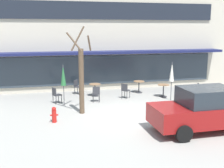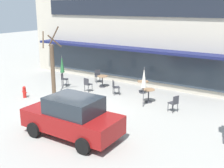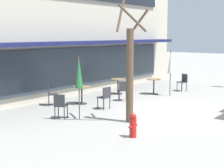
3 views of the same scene
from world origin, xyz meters
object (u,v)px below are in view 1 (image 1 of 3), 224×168
(cafe_chair_3, at_px, (96,93))
(fire_hydrant, at_px, (54,115))
(cafe_chair_0, at_px, (77,86))
(cafe_chair_2, at_px, (196,89))
(patio_umbrella_cream_folded, at_px, (172,72))
(cafe_chair_1, at_px, (56,94))
(cafe_table_by_tree, at_px, (163,88))
(cafe_chair_4, at_px, (125,90))
(cafe_table_near_wall, at_px, (95,88))
(cafe_table_streetside, at_px, (139,85))
(patio_umbrella_green_folded, at_px, (63,76))
(parked_sedan, at_px, (204,109))
(street_tree, at_px, (81,77))

(cafe_chair_3, relative_size, fire_hydrant, 1.26)
(cafe_chair_0, height_order, fire_hydrant, cafe_chair_0)
(cafe_chair_0, bearing_deg, cafe_chair_2, -21.43)
(patio_umbrella_cream_folded, height_order, cafe_chair_1, patio_umbrella_cream_folded)
(cafe_table_by_tree, distance_m, cafe_chair_4, 2.35)
(cafe_table_near_wall, distance_m, cafe_table_streetside, 2.92)
(cafe_table_streetside, bearing_deg, cafe_chair_2, -36.22)
(cafe_table_streetside, relative_size, patio_umbrella_green_folded, 0.35)
(cafe_table_near_wall, distance_m, parked_sedan, 7.57)
(cafe_table_near_wall, bearing_deg, patio_umbrella_green_folded, -138.63)
(cafe_chair_2, distance_m, cafe_chair_3, 5.96)
(cafe_chair_2, relative_size, fire_hydrant, 1.26)
(cafe_chair_3, xyz_separation_m, cafe_chair_4, (1.81, 0.44, 0.00))
(cafe_chair_0, height_order, cafe_chair_4, same)
(cafe_table_streetside, xyz_separation_m, cafe_chair_4, (-1.27, -1.25, 0.01))
(cafe_table_near_wall, xyz_separation_m, cafe_table_by_tree, (3.98, -1.14, 0.00))
(cafe_table_near_wall, xyz_separation_m, fire_hydrant, (-2.58, -4.43, -0.16))
(cafe_table_streetside, xyz_separation_m, fire_hydrant, (-5.48, -4.70, -0.16))
(cafe_table_by_tree, distance_m, parked_sedan, 5.75)
(cafe_table_by_tree, bearing_deg, fire_hydrant, -153.33)
(cafe_table_streetside, bearing_deg, cafe_chair_1, -164.31)
(cafe_table_near_wall, xyz_separation_m, street_tree, (-1.22, -3.35, 1.27))
(parked_sedan, bearing_deg, cafe_chair_1, 135.15)
(cafe_table_near_wall, relative_size, cafe_chair_3, 0.85)
(cafe_table_near_wall, relative_size, cafe_chair_2, 0.85)
(cafe_chair_4, height_order, parked_sedan, parked_sedan)
(cafe_chair_0, relative_size, cafe_chair_2, 1.00)
(cafe_chair_4, bearing_deg, cafe_chair_3, -166.45)
(patio_umbrella_cream_folded, relative_size, cafe_chair_1, 2.47)
(cafe_table_near_wall, bearing_deg, cafe_chair_2, -17.60)
(cafe_table_by_tree, bearing_deg, cafe_table_streetside, 127.48)
(cafe_table_by_tree, relative_size, parked_sedan, 0.18)
(cafe_chair_2, bearing_deg, cafe_chair_0, 158.57)
(cafe_chair_3, height_order, cafe_chair_4, same)
(fire_hydrant, bearing_deg, street_tree, 38.54)
(patio_umbrella_cream_folded, xyz_separation_m, cafe_chair_3, (-4.25, 0.57, -1.10))
(cafe_chair_3, bearing_deg, cafe_chair_2, -3.94)
(fire_hydrant, bearing_deg, cafe_table_near_wall, 59.79)
(patio_umbrella_green_folded, height_order, cafe_chair_3, patio_umbrella_green_folded)
(cafe_table_by_tree, distance_m, cafe_chair_3, 4.17)
(cafe_chair_3, bearing_deg, cafe_table_streetside, 28.75)
(cafe_table_streetside, distance_m, cafe_table_by_tree, 1.77)
(fire_hydrant, bearing_deg, patio_umbrella_green_folded, 77.38)
(patio_umbrella_green_folded, height_order, street_tree, street_tree)
(cafe_chair_2, bearing_deg, parked_sedan, -116.68)
(cafe_table_streetside, height_order, cafe_chair_3, cafe_chair_3)
(fire_hydrant, bearing_deg, cafe_table_by_tree, 26.67)
(cafe_chair_3, xyz_separation_m, street_tree, (-1.05, -1.93, 1.26))
(cafe_table_streetside, xyz_separation_m, cafe_chair_3, (-3.08, -1.69, 0.01))
(cafe_chair_1, bearing_deg, patio_umbrella_green_folded, -52.41)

